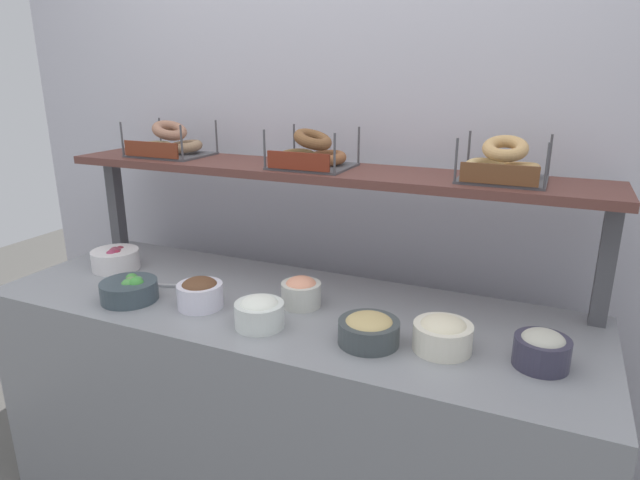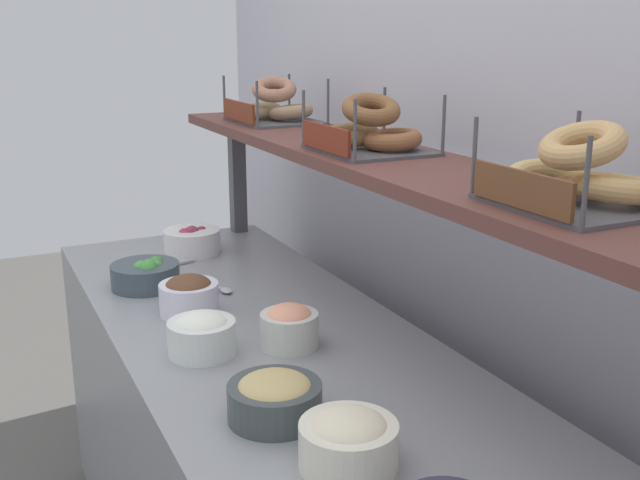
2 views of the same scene
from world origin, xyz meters
name	(u,v)px [view 1 (image 1 of 2)]	position (x,y,z in m)	size (l,w,h in m)	color
back_wall	(343,176)	(0.00, 0.55, 1.20)	(3.27, 0.06, 2.40)	silver
deli_counter	(285,411)	(0.00, 0.00, 0.42)	(2.07, 0.70, 0.85)	gray
shelf_riser_left	(116,203)	(-0.98, 0.27, 1.05)	(0.05, 0.05, 0.40)	#4C4C51
shelf_riser_right	(606,264)	(0.98, 0.27, 1.05)	(0.05, 0.05, 0.40)	#4C4C51
upper_shelf	(315,171)	(0.00, 0.27, 1.26)	(2.03, 0.32, 0.03)	brown
bowl_tuna_salad	(542,349)	(0.83, -0.08, 0.90)	(0.15, 0.15, 0.10)	#373448
bowl_hummus	(369,329)	(0.36, -0.14, 0.89)	(0.18, 0.18, 0.09)	#41494B
bowl_lox_spread	(301,291)	(0.06, 0.02, 0.90)	(0.14, 0.14, 0.10)	silver
bowl_beet_salad	(116,259)	(-0.77, 0.03, 0.89)	(0.19, 0.19, 0.09)	white
bowl_veggie_mix	(130,289)	(-0.50, -0.18, 0.89)	(0.19, 0.19, 0.09)	#3D4B53
bowl_cream_cheese	(259,312)	(0.01, -0.18, 0.90)	(0.15, 0.15, 0.10)	white
bowl_potato_salad	(443,334)	(0.57, -0.09, 0.90)	(0.17, 0.17, 0.10)	white
bowl_chocolate_spread	(200,293)	(-0.24, -0.13, 0.90)	(0.15, 0.15, 0.10)	white
serving_spoon_near_plate	(188,286)	(-0.39, -0.01, 0.86)	(0.17, 0.08, 0.01)	#B7B7BC
serving_spoon_by_edge	(113,284)	(-0.65, -0.11, 0.86)	(0.06, 0.17, 0.01)	#B7B7BC
bagel_basket_everything	(170,144)	(-0.66, 0.28, 1.33)	(0.30, 0.26, 0.15)	#4C4C51
bagel_basket_cinnamon_raisin	(312,154)	(-0.01, 0.26, 1.33)	(0.28, 0.25, 0.14)	#4C4C51
bagel_basket_sesame	(503,165)	(0.65, 0.28, 1.33)	(0.28, 0.25, 0.14)	#4C4C51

